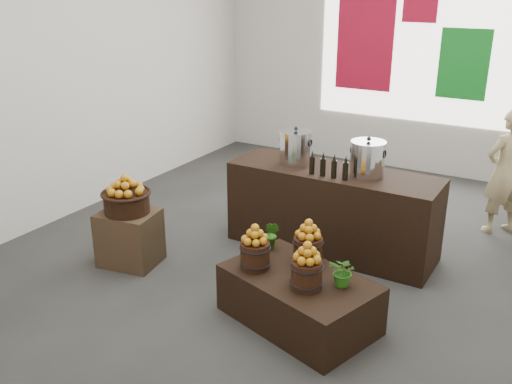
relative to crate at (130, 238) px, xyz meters
The scene contains 23 objects.
ground 1.84m from the crate, 39.39° to the left, with size 7.00×7.00×0.00m, color #343331.
back_wall 5.15m from the crate, 73.24° to the left, with size 6.00×0.04×4.00m, color beige.
back_opening 5.22m from the crate, 69.83° to the left, with size 3.20×0.02×2.40m, color white.
deco_red_left 4.96m from the crate, 80.17° to the left, with size 0.90×0.04×1.40m, color #A90D27.
deco_green_right 5.35m from the crate, 63.53° to the left, with size 0.70×0.04×1.00m, color #137E22.
deco_red_upper 5.36m from the crate, 70.89° to the left, with size 0.50×0.04×0.50m, color #A90D27.
crate is the anchor object (origin of this frame).
wicker_basket 0.40m from the crate, ahead, with size 0.47×0.47×0.21m, color black.
apples_in_basket 0.60m from the crate, ahead, with size 0.37×0.37×0.20m, color #8D0704, non-canonical shape.
display_table 2.04m from the crate, ahead, with size 1.31×0.80×0.45m, color black.
apple_bucket_front_left 1.66m from the crate, ahead, with size 0.26×0.26×0.24m, color #351A0E.
apples_in_bucket_front_left 1.71m from the crate, ahead, with size 0.20×0.20×0.18m, color #8D0704, non-canonical shape.
apple_bucket_front_right 2.20m from the crate, ahead, with size 0.26×0.26×0.24m, color #351A0E.
apples_in_bucket_front_right 2.24m from the crate, ahead, with size 0.20×0.20×0.18m, color #8D0704, non-canonical shape.
apple_bucket_rear 2.01m from the crate, ahead, with size 0.26×0.26×0.24m, color #351A0E.
apples_in_bucket_rear 2.05m from the crate, ahead, with size 0.20×0.20×0.18m, color #8D0704, non-canonical shape.
herb_garnish_right 2.44m from the crate, ahead, with size 0.24×0.20×0.26m, color #266615.
herb_garnish_left 1.62m from the crate, ahead, with size 0.16×0.13×0.29m, color #266615.
counter 2.20m from the crate, 38.94° to the left, with size 2.28×0.72×0.93m, color black.
stock_pot_left 2.03m from the crate, 48.09° to the left, with size 0.35×0.35×0.35m, color silver.
stock_pot_center 2.62m from the crate, 33.63° to the left, with size 0.35×0.35×0.35m, color silver.
oil_cruets 2.20m from the crate, 34.04° to the left, with size 0.33×0.06×0.26m, color black, non-canonical shape.
shopper 4.34m from the crate, 41.09° to the left, with size 0.55×0.36×1.50m, color tan.
Camera 1 is at (2.50, -5.19, 2.87)m, focal length 40.00 mm.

